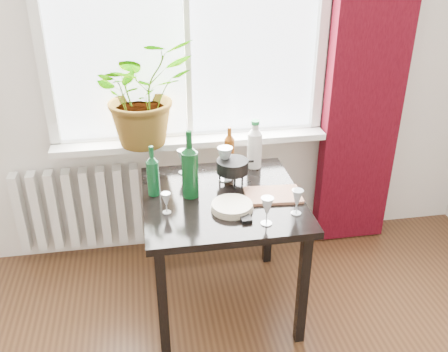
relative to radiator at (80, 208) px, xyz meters
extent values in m
cube|color=white|center=(0.75, 0.04, 1.22)|extent=(1.72, 0.08, 1.62)
cube|color=silver|center=(0.75, -0.03, 0.44)|extent=(1.72, 0.20, 0.04)
cube|color=#36040D|center=(1.87, -0.06, 0.92)|extent=(0.50, 0.12, 2.56)
cube|color=white|center=(0.00, 0.00, 0.00)|extent=(0.80, 0.10, 0.55)
cube|color=black|center=(0.85, -0.63, 0.34)|extent=(0.85, 0.85, 0.04)
cube|color=black|center=(0.48, -1.00, -0.03)|extent=(0.05, 0.05, 0.70)
cube|color=black|center=(0.48, -0.27, -0.03)|extent=(0.05, 0.05, 0.70)
cube|color=black|center=(1.21, -1.00, -0.03)|extent=(0.05, 0.05, 0.70)
cube|color=black|center=(1.21, -0.27, -0.03)|extent=(0.05, 0.05, 0.70)
imported|color=#2C7D21|center=(0.47, -0.07, 0.79)|extent=(0.73, 0.68, 0.65)
cylinder|color=beige|center=(0.88, -0.77, 0.38)|extent=(0.24, 0.24, 0.04)
cube|color=black|center=(0.92, -0.83, 0.37)|extent=(0.06, 0.18, 0.02)
cube|color=#9A6145|center=(1.12, -0.67, 0.37)|extent=(0.31, 0.21, 0.02)
camera|label=1|loc=(0.46, -2.94, 1.70)|focal=40.00mm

